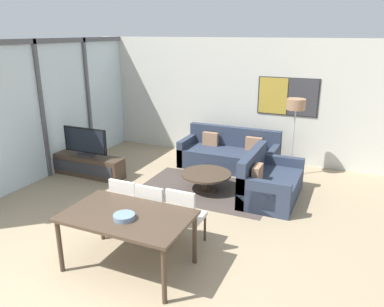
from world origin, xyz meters
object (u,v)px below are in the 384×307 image
Objects in this scene: dining_chair_centre at (154,209)px; sofa_main at (230,155)px; coffee_table at (206,177)px; dining_table at (127,220)px; tv_console at (87,165)px; fruit_bowl at (124,216)px; dining_chair_right at (184,214)px; television at (85,142)px; sofa_side at (267,183)px; dining_chair_left at (128,203)px; floor_lamp at (296,110)px.

sofa_main is at bearing 90.22° from dining_chair_centre.
dining_table is (0.01, -2.72, 0.42)m from coffee_table.
coffee_table is (2.60, 0.30, 0.04)m from tv_console.
tv_console is at bearing 136.29° from fruit_bowl.
tv_console is 3.71m from fruit_bowl.
tv_console is 3.52m from dining_chair_right.
fruit_bowl is (2.65, -2.54, 0.06)m from television.
dining_chair_right reaches higher than sofa_side.
sofa_main is 3.48m from dining_chair_left.
fruit_bowl is at bearing -89.30° from sofa_main.
dining_chair_right is (0.46, 0.03, 0.00)m from dining_chair_centre.
dining_chair_left is (-0.46, 0.71, -0.17)m from dining_table.
coffee_table is 1.05× the size of dining_chair_left.
tv_console is 1.60× the size of television.
sofa_main is at bearing 90.18° from dining_table.
sofa_main is (2.60, 1.72, -0.46)m from television.
tv_console is 3.78m from sofa_side.
tv_console is at bearing 141.53° from dining_chair_left.
floor_lamp reaches higher than tv_console.
floor_lamp is at bearing 68.91° from dining_chair_centre.
dining_chair_centre is 3.41× the size of fruit_bowl.
fruit_bowl is at bearing -43.72° from television.
television is at bearing 90.00° from tv_console.
sofa_side is (1.15, -1.29, -0.00)m from sofa_main.
sofa_side is (3.75, 0.44, 0.06)m from tv_console.
dining_chair_left is at bearing 121.06° from fruit_bowl.
tv_console is at bearing -156.21° from floor_lamp.
television is at bearing 96.63° from sofa_side.
television reaches higher than dining_chair_right.
dining_chair_centre reaches higher than fruit_bowl.
sofa_side is 1.16m from coffee_table.
dining_chair_left reaches higher than fruit_bowl.
tv_console is 6.24× the size of fruit_bowl.
television is at bearing 146.36° from dining_chair_centre.
dining_table is at bearing -89.82° from sofa_main.
dining_chair_left is at bearing -38.48° from television.
tv_console is 4.49m from floor_lamp.
coffee_table is 3.59× the size of fruit_bowl.
fruit_bowl reaches higher than coffee_table.
dining_chair_left is at bearing -117.47° from floor_lamp.
fruit_bowl is at bearing -106.95° from floor_lamp.
sofa_side is at bearing 72.34° from dining_chair_right.
dining_chair_centre reaches higher than sofa_main.
sofa_side reaches higher than dining_table.
fruit_bowl is at bearing -71.34° from dining_table.
sofa_side is at bearing -98.94° from floor_lamp.
dining_table is at bearing -90.00° from dining_chair_centre.
dining_chair_left is at bearing 143.49° from sofa_side.
sofa_main is at bearing 90.70° from fruit_bowl.
dining_chair_right is at bearing -104.43° from floor_lamp.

